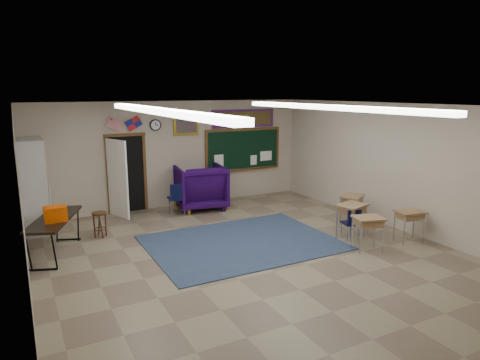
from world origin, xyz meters
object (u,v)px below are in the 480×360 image
wingback_armchair (200,187)px  wooden_stool (100,224)px  folding_table (56,235)px  student_desk_front_left (351,219)px  student_desk_front_right (352,208)px

wingback_armchair → wooden_stool: size_ratio=2.34×
wingback_armchair → folding_table: wingback_armchair is taller
wingback_armchair → wooden_stool: bearing=30.6°
folding_table → wooden_stool: 1.20m
student_desk_front_left → folding_table: folding_table is taller
student_desk_front_right → wooden_stool: (-5.70, 1.97, -0.12)m
wingback_armchair → student_desk_front_right: bearing=139.0°
wingback_armchair → student_desk_front_right: size_ratio=1.74×
wooden_stool → folding_table: bearing=-145.4°
student_desk_front_right → wooden_stool: 6.03m
wingback_armchair → student_desk_front_right: 4.19m
wingback_armchair → folding_table: 4.39m
student_desk_front_left → folding_table: 6.34m
wingback_armchair → student_desk_front_left: (2.05, -3.91, -0.18)m
student_desk_front_left → wooden_stool: bearing=137.2°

